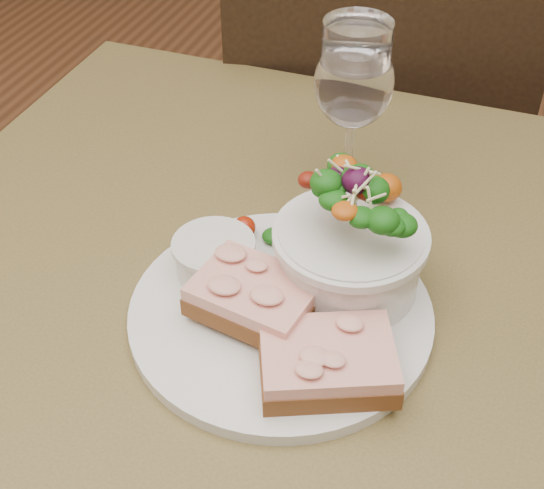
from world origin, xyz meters
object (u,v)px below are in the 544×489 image
(wine_glass, at_px, (354,88))
(sandwich_back, at_px, (255,296))
(cafe_table, at_px, (280,373))
(chair_far, at_px, (361,244))
(dinner_plate, at_px, (281,313))
(sandwich_front, at_px, (328,361))
(ramekin, at_px, (214,256))
(salad_bowl, at_px, (351,233))

(wine_glass, bearing_deg, sandwich_back, -95.87)
(sandwich_back, bearing_deg, cafe_table, 83.75)
(cafe_table, distance_m, wine_glass, 0.28)
(chair_far, height_order, sandwich_back, chair_far)
(sandwich_back, bearing_deg, chair_far, 103.63)
(chair_far, distance_m, dinner_plate, 0.80)
(sandwich_front, distance_m, ramekin, 0.15)
(sandwich_front, height_order, wine_glass, wine_glass)
(sandwich_front, bearing_deg, cafe_table, 106.85)
(cafe_table, height_order, dinner_plate, dinner_plate)
(wine_glass, bearing_deg, chair_far, 98.20)
(sandwich_back, distance_m, wine_glass, 0.23)
(chair_far, distance_m, sandwich_back, 0.82)
(chair_far, bearing_deg, cafe_table, 83.01)
(sandwich_front, xyz_separation_m, ramekin, (-0.13, 0.08, 0.00))
(salad_bowl, bearing_deg, sandwich_front, -83.08)
(sandwich_front, bearing_deg, dinner_plate, 112.65)
(chair_far, bearing_deg, ramekin, 77.16)
(sandwich_back, relative_size, ramekin, 1.62)
(ramekin, bearing_deg, wine_glass, 66.46)
(cafe_table, bearing_deg, wine_glass, 86.34)
(sandwich_back, xyz_separation_m, salad_bowl, (0.06, 0.06, 0.04))
(cafe_table, height_order, wine_glass, wine_glass)
(sandwich_front, height_order, sandwich_back, sandwich_back)
(cafe_table, bearing_deg, chair_far, 94.93)
(salad_bowl, height_order, wine_glass, wine_glass)
(sandwich_back, distance_m, salad_bowl, 0.10)
(cafe_table, relative_size, wine_glass, 4.57)
(sandwich_back, height_order, wine_glass, wine_glass)
(cafe_table, relative_size, sandwich_back, 7.18)
(chair_far, relative_size, sandwich_front, 7.10)
(dinner_plate, distance_m, wine_glass, 0.23)
(chair_far, distance_m, salad_bowl, 0.80)
(sandwich_back, bearing_deg, dinner_plate, 50.59)
(dinner_plate, xyz_separation_m, salad_bowl, (0.05, 0.05, 0.07))
(dinner_plate, xyz_separation_m, sandwich_front, (0.06, -0.06, 0.02))
(dinner_plate, bearing_deg, cafe_table, 108.77)
(cafe_table, height_order, ramekin, ramekin)
(dinner_plate, relative_size, wine_glass, 1.50)
(sandwich_front, xyz_separation_m, sandwich_back, (-0.08, 0.04, 0.01))
(cafe_table, relative_size, chair_far, 0.89)
(sandwich_front, height_order, ramekin, ramekin)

